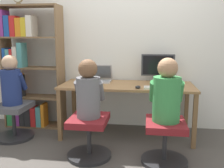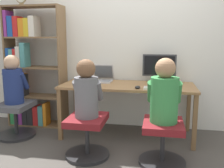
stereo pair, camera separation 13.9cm
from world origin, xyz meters
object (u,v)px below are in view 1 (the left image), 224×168
(office_chair_left, at_px, (165,139))
(person_at_laptop, at_px, (88,91))
(office_chair_right, at_px, (89,134))
(person_at_monitor, at_px, (167,93))
(person_near_shelf, at_px, (11,82))
(office_chair_side, at_px, (14,119))
(desktop_monitor, at_px, (158,68))
(keyboard, at_px, (160,88))
(bookshelf, at_px, (26,73))
(laptop, at_px, (100,78))

(office_chair_left, distance_m, person_at_laptop, 0.95)
(office_chair_left, xyz_separation_m, office_chair_right, (-0.82, 0.02, 0.00))
(person_at_monitor, relative_size, person_near_shelf, 1.03)
(office_chair_left, bearing_deg, office_chair_side, 168.04)
(office_chair_right, height_order, person_near_shelf, person_near_shelf)
(desktop_monitor, xyz_separation_m, office_chair_right, (-0.76, -0.93, -0.64))
(keyboard, height_order, office_chair_right, keyboard)
(office_chair_right, xyz_separation_m, person_at_monitor, (0.82, -0.01, 0.49))
(office_chair_left, height_order, person_at_laptop, person_at_laptop)
(keyboard, xyz_separation_m, bookshelf, (-1.91, 0.40, 0.09))
(desktop_monitor, relative_size, keyboard, 1.17)
(laptop, distance_m, keyboard, 0.91)
(bookshelf, bearing_deg, person_near_shelf, -85.93)
(person_at_laptop, bearing_deg, person_at_monitor, -1.32)
(laptop, xyz_separation_m, keyboard, (0.81, -0.42, -0.04))
(desktop_monitor, relative_size, office_chair_side, 0.92)
(person_at_monitor, height_order, person_near_shelf, person_at_monitor)
(person_at_monitor, bearing_deg, laptop, 133.63)
(person_at_monitor, bearing_deg, person_at_laptop, 178.68)
(desktop_monitor, height_order, office_chair_side, desktop_monitor)
(desktop_monitor, height_order, bookshelf, bookshelf)
(desktop_monitor, bearing_deg, person_at_laptop, -129.40)
(person_at_laptop, height_order, bookshelf, bookshelf)
(desktop_monitor, xyz_separation_m, person_at_laptop, (-0.76, -0.93, -0.16))
(keyboard, relative_size, person_at_laptop, 0.62)
(office_chair_right, bearing_deg, office_chair_left, -1.35)
(office_chair_right, xyz_separation_m, office_chair_side, (-1.10, 0.39, 0.00))
(bookshelf, bearing_deg, person_at_monitor, -24.19)
(laptop, relative_size, office_chair_right, 0.71)
(laptop, bearing_deg, office_chair_left, -46.51)
(person_at_laptop, bearing_deg, laptop, 92.18)
(desktop_monitor, bearing_deg, office_chair_side, -163.73)
(desktop_monitor, distance_m, person_at_laptop, 1.21)
(keyboard, distance_m, person_near_shelf, 1.88)
(desktop_monitor, bearing_deg, bookshelf, -177.92)
(office_chair_left, height_order, office_chair_side, same)
(person_at_monitor, relative_size, bookshelf, 0.37)
(keyboard, xyz_separation_m, person_at_laptop, (-0.78, -0.45, 0.03))
(office_chair_left, relative_size, person_at_monitor, 0.75)
(keyboard, xyz_separation_m, person_at_monitor, (0.04, -0.47, 0.04))
(laptop, distance_m, person_at_monitor, 1.23)
(office_chair_side, bearing_deg, desktop_monitor, 16.27)
(person_at_monitor, bearing_deg, office_chair_side, 168.16)
(keyboard, distance_m, office_chair_right, 1.01)
(bookshelf, relative_size, office_chair_side, 3.58)
(office_chair_right, relative_size, person_near_shelf, 0.77)
(person_near_shelf, bearing_deg, person_at_monitor, -11.96)
(office_chair_right, height_order, person_at_monitor, person_at_monitor)
(keyboard, relative_size, person_at_monitor, 0.59)
(laptop, relative_size, office_chair_left, 0.71)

